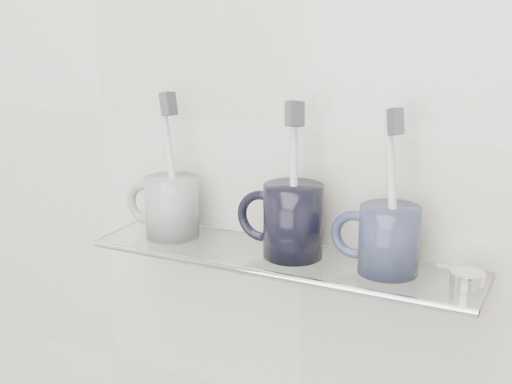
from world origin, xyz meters
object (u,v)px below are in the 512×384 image
Objects in this scene: mug_right at (389,240)px; mug_center at (293,221)px; mug_left at (172,207)px; shelf_glass at (283,259)px.

mug_center is at bearing 158.81° from mug_right.
shelf_glass is at bearing -14.89° from mug_left.
mug_right is (0.13, 0.00, 0.04)m from shelf_glass.
mug_left is 0.18m from mug_center.
mug_center is at bearing -13.17° from mug_left.
mug_center is (0.01, 0.00, 0.05)m from shelf_glass.
mug_left is at bearing 178.28° from shelf_glass.
mug_center reaches higher than mug_left.
mug_left is at bearing 158.81° from mug_right.
mug_right is (0.30, 0.00, -0.00)m from mug_left.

